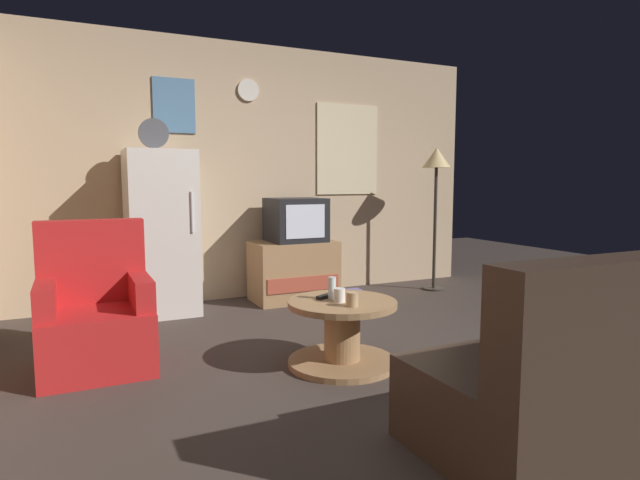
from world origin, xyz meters
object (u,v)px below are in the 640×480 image
(fridge, at_px, (161,232))
(remote_control, at_px, (325,296))
(standing_lamp, at_px, (436,169))
(couch, at_px, (599,376))
(coffee_table, at_px, (342,333))
(armchair, at_px, (95,317))
(crt_tv, at_px, (296,220))
(tv_stand, at_px, (294,271))
(book_stack, at_px, (351,294))
(wine_glass, at_px, (332,288))
(mug_ceramic_tan, at_px, (352,299))
(mug_ceramic_white, at_px, (339,295))

(fridge, xyz_separation_m, remote_control, (0.78, -1.83, -0.30))
(standing_lamp, height_order, couch, standing_lamp)
(coffee_table, relative_size, armchair, 0.75)
(standing_lamp, bearing_deg, coffee_table, -140.24)
(crt_tv, height_order, coffee_table, crt_tv)
(tv_stand, relative_size, coffee_table, 1.17)
(couch, distance_m, book_stack, 3.22)
(wine_glass, height_order, couch, couch)
(fridge, xyz_separation_m, crt_tv, (1.32, -0.03, 0.08))
(standing_lamp, bearing_deg, mug_ceramic_tan, -137.87)
(crt_tv, bearing_deg, wine_glass, -105.67)
(wine_glass, relative_size, remote_control, 1.00)
(armchair, height_order, book_stack, armchair)
(standing_lamp, bearing_deg, couch, -115.18)
(couch, height_order, book_stack, couch)
(mug_ceramic_white, relative_size, mug_ceramic_tan, 1.00)
(wine_glass, height_order, armchair, armchair)
(tv_stand, bearing_deg, mug_ceramic_tan, -102.68)
(tv_stand, distance_m, mug_ceramic_tan, 2.16)
(fridge, distance_m, wine_glass, 2.07)
(armchair, bearing_deg, couch, -45.15)
(fridge, relative_size, tv_stand, 2.11)
(fridge, xyz_separation_m, book_stack, (1.88, -0.20, -0.71))
(mug_ceramic_white, height_order, book_stack, mug_ceramic_white)
(remote_control, bearing_deg, fridge, 84.65)
(fridge, distance_m, armchair, 1.49)
(fridge, relative_size, standing_lamp, 1.11)
(standing_lamp, relative_size, remote_control, 10.60)
(standing_lamp, bearing_deg, book_stack, 179.12)
(crt_tv, distance_m, armchair, 2.37)
(coffee_table, bearing_deg, remote_control, 118.79)
(tv_stand, height_order, standing_lamp, standing_lamp)
(tv_stand, bearing_deg, crt_tv, -2.10)
(coffee_table, xyz_separation_m, mug_ceramic_tan, (-0.02, -0.17, 0.26))
(fridge, relative_size, mug_ceramic_white, 19.67)
(mug_ceramic_white, height_order, remote_control, mug_ceramic_white)
(mug_ceramic_tan, bearing_deg, remote_control, 99.23)
(fridge, xyz_separation_m, couch, (1.45, -3.37, -0.44))
(coffee_table, height_order, wine_glass, wine_glass)
(couch, bearing_deg, mug_ceramic_tan, 116.50)
(mug_ceramic_white, distance_m, mug_ceramic_tan, 0.14)
(mug_ceramic_white, bearing_deg, armchair, 154.19)
(coffee_table, height_order, armchair, armchair)
(book_stack, bearing_deg, crt_tv, 163.13)
(standing_lamp, xyz_separation_m, remote_control, (-2.16, -1.62, -0.91))
(crt_tv, relative_size, mug_ceramic_white, 6.00)
(standing_lamp, distance_m, book_stack, 1.69)
(standing_lamp, relative_size, coffee_table, 2.21)
(fridge, distance_m, mug_ceramic_tan, 2.29)
(standing_lamp, xyz_separation_m, armchair, (-3.57, -1.07, -1.02))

